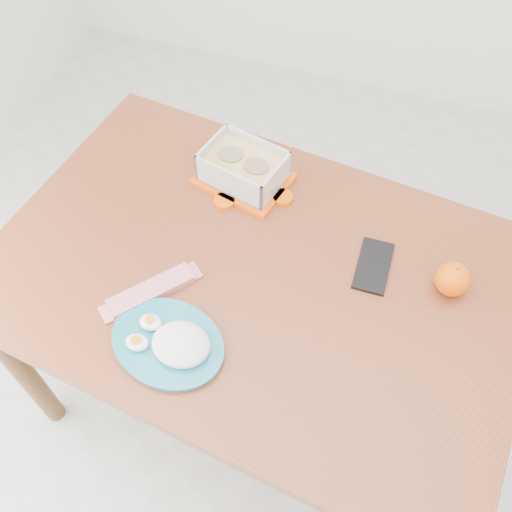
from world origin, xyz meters
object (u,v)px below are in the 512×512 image
(dining_table, at_px, (256,291))
(rice_plate, at_px, (171,342))
(smartphone, at_px, (373,266))
(food_container, at_px, (243,168))
(orange_fruit, at_px, (453,279))

(dining_table, bearing_deg, rice_plate, -106.23)
(dining_table, distance_m, smartphone, 0.30)
(dining_table, xyz_separation_m, smartphone, (0.26, 0.10, 0.10))
(dining_table, xyz_separation_m, food_container, (-0.12, 0.27, 0.14))
(food_container, height_order, smartphone, food_container)
(rice_plate, distance_m, smartphone, 0.51)
(dining_table, height_order, rice_plate, rice_plate)
(orange_fruit, bearing_deg, rice_plate, -147.90)
(dining_table, bearing_deg, orange_fruit, 19.32)
(dining_table, distance_m, food_container, 0.33)
(food_container, height_order, orange_fruit, food_container)
(dining_table, distance_m, orange_fruit, 0.47)
(orange_fruit, relative_size, smartphone, 0.53)
(orange_fruit, distance_m, smartphone, 0.18)
(orange_fruit, height_order, rice_plate, orange_fruit)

